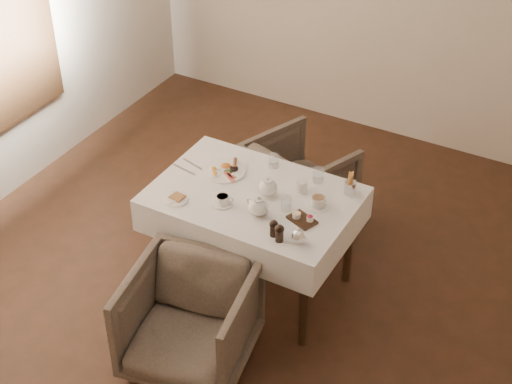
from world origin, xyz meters
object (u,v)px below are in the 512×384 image
object	(u,v)px
table	(254,209)
teapot_centre	(268,186)
armchair_near	(190,321)
breakfast_plate	(224,170)
armchair_far	(299,180)

from	to	relation	value
table	teapot_centre	xyz separation A→B (m)	(0.08, 0.04, 0.18)
table	armchair_near	world-z (taller)	table
table	armchair_near	bearing A→B (deg)	-89.37
table	breakfast_plate	world-z (taller)	breakfast_plate
armchair_far	teapot_centre	size ratio (longest dim) A/B	4.07
breakfast_plate	table	bearing A→B (deg)	-25.09
table	breakfast_plate	distance (m)	0.34
table	breakfast_plate	xyz separation A→B (m)	(-0.29, 0.13, 0.13)
armchair_near	teapot_centre	xyz separation A→B (m)	(0.07, 0.83, 0.49)
armchair_near	breakfast_plate	distance (m)	1.06
armchair_near	breakfast_plate	size ratio (longest dim) A/B	2.51
armchair_near	armchair_far	bearing A→B (deg)	83.25
teapot_centre	table	bearing A→B (deg)	-138.44
table	armchair_far	xyz separation A→B (m)	(-0.09, 0.85, -0.33)
table	breakfast_plate	size ratio (longest dim) A/B	4.39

